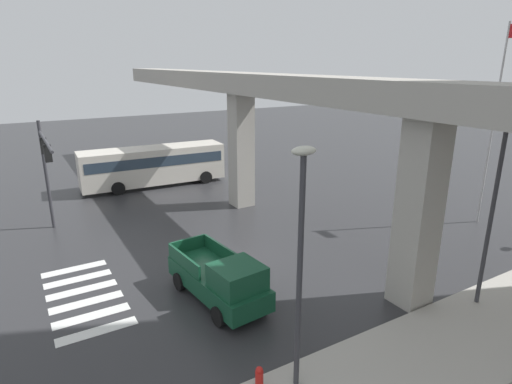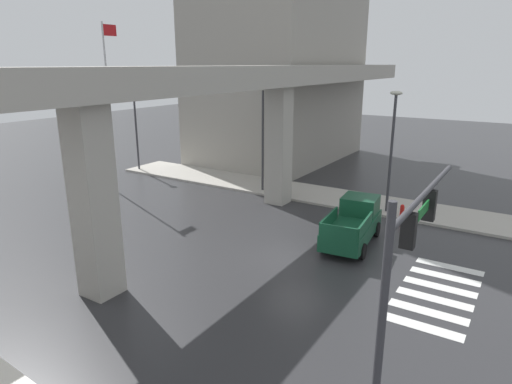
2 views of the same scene
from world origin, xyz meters
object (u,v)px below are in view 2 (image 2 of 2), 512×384
(fire_hydrant, at_px, (402,211))
(flagpole, at_px, (110,99))
(street_lamp_near_corner, at_px, (392,138))
(street_lamp_mid_block, at_px, (263,127))
(pickup_truck, at_px, (354,223))
(traffic_signal_mast, at_px, (407,257))
(street_lamp_far_north, at_px, (135,116))

(fire_hydrant, relative_size, flagpole, 0.08)
(street_lamp_near_corner, xyz_separation_m, flagpole, (-5.45, 17.36, 1.90))
(flagpole, bearing_deg, street_lamp_near_corner, -72.58)
(street_lamp_mid_block, height_order, fire_hydrant, street_lamp_mid_block)
(pickup_truck, relative_size, fire_hydrant, 6.20)
(pickup_truck, xyz_separation_m, fire_hydrant, (4.89, -1.17, -0.56))
(traffic_signal_mast, distance_m, street_lamp_far_north, 30.22)
(street_lamp_near_corner, height_order, street_lamp_far_north, same)
(street_lamp_mid_block, bearing_deg, street_lamp_far_north, 90.00)
(traffic_signal_mast, bearing_deg, street_lamp_near_corner, 16.90)
(pickup_truck, height_order, traffic_signal_mast, traffic_signal_mast)
(street_lamp_mid_block, distance_m, fire_hydrant, 10.61)
(fire_hydrant, bearing_deg, traffic_signal_mast, -166.23)
(traffic_signal_mast, height_order, street_lamp_near_corner, street_lamp_near_corner)
(street_lamp_far_north, bearing_deg, street_lamp_mid_block, -90.00)
(traffic_signal_mast, distance_m, street_lamp_near_corner, 16.48)
(street_lamp_far_north, height_order, fire_hydrant, street_lamp_far_north)
(pickup_truck, distance_m, fire_hydrant, 5.06)
(pickup_truck, xyz_separation_m, street_lamp_near_corner, (5.29, -0.14, 3.57))
(street_lamp_mid_block, height_order, flagpole, flagpole)
(pickup_truck, relative_size, street_lamp_near_corner, 0.73)
(traffic_signal_mast, height_order, street_lamp_far_north, street_lamp_far_north)
(fire_hydrant, bearing_deg, street_lamp_near_corner, 68.66)
(fire_hydrant, xyz_separation_m, flagpole, (-5.05, 18.38, 6.03))
(street_lamp_mid_block, bearing_deg, pickup_truck, -121.59)
(traffic_signal_mast, distance_m, flagpole, 24.52)
(street_lamp_mid_block, xyz_separation_m, flagpole, (-5.45, 8.61, 1.90))
(pickup_truck, bearing_deg, flagpole, 90.52)
(street_lamp_near_corner, distance_m, fire_hydrant, 4.27)
(pickup_truck, bearing_deg, traffic_signal_mast, -154.78)
(street_lamp_near_corner, xyz_separation_m, street_lamp_far_north, (0.00, 20.99, 0.00))
(street_lamp_near_corner, height_order, street_lamp_mid_block, same)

